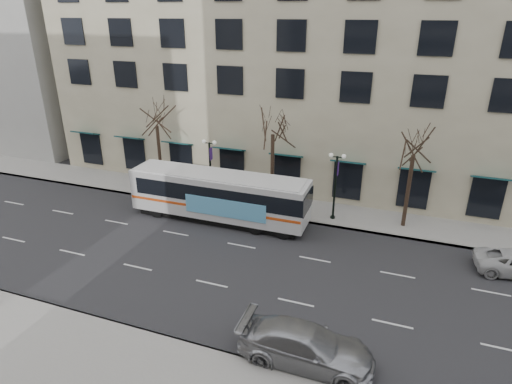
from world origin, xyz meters
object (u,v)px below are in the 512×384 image
at_px(tree_far_left, 156,114).
at_px(tree_far_right, 415,142).
at_px(tree_far_mid, 273,122).
at_px(city_bus, 220,195).
at_px(silver_car, 306,346).
at_px(lamp_post_right, 335,183).
at_px(lamp_post_left, 210,167).

relative_size(tree_far_left, tree_far_right, 1.03).
bearing_deg(tree_far_mid, city_bus, -130.68).
bearing_deg(silver_car, lamp_post_right, 5.71).
bearing_deg(lamp_post_left, tree_far_right, 2.29).
height_order(tree_far_right, lamp_post_left, tree_far_right).
xyz_separation_m(tree_far_left, lamp_post_left, (5.01, -0.60, -3.75)).
height_order(lamp_post_left, silver_car, lamp_post_left).
height_order(lamp_post_right, silver_car, lamp_post_right).
bearing_deg(silver_car, tree_far_right, -13.33).
height_order(tree_far_mid, silver_car, tree_far_mid).
relative_size(tree_far_right, silver_car, 1.33).
xyz_separation_m(lamp_post_left, city_bus, (2.08, -2.79, -0.97)).
relative_size(lamp_post_right, city_bus, 0.39).
relative_size(tree_far_right, lamp_post_left, 1.55).
height_order(tree_far_mid, tree_far_right, tree_far_mid).
xyz_separation_m(tree_far_left, silver_car, (16.49, -15.00, -5.82)).
bearing_deg(tree_far_right, tree_far_mid, 180.00).
xyz_separation_m(tree_far_left, city_bus, (7.09, -3.39, -4.72)).
xyz_separation_m(tree_far_right, lamp_post_left, (-14.99, -0.60, -3.48)).
bearing_deg(city_bus, silver_car, -51.21).
bearing_deg(silver_car, tree_far_mid, 23.24).
height_order(city_bus, silver_car, city_bus).
distance_m(tree_far_right, lamp_post_right, 6.11).
distance_m(lamp_post_left, city_bus, 3.61).
bearing_deg(tree_far_right, lamp_post_right, -173.15).
bearing_deg(tree_far_left, lamp_post_right, -2.29).
bearing_deg(tree_far_right, lamp_post_left, -177.71).
distance_m(lamp_post_right, city_bus, 8.45).
distance_m(tree_far_mid, city_bus, 6.65).
height_order(tree_far_mid, lamp_post_right, tree_far_mid).
height_order(tree_far_left, lamp_post_left, tree_far_left).
relative_size(lamp_post_left, silver_car, 0.86).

